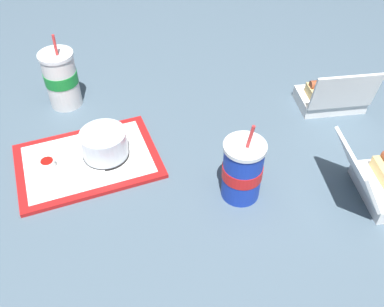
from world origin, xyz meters
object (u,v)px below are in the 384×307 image
cake_container (105,145)px  soda_cup_left (61,79)px  plastic_fork (75,143)px  ketchup_cup (48,164)px  food_tray (88,161)px  clamshell_hotdog_center (332,96)px  soda_cup_corner (242,170)px

cake_container → soda_cup_left: size_ratio=0.53×
plastic_fork → ketchup_cup: bearing=-138.0°
food_tray → clamshell_hotdog_center: (0.74, 0.11, 0.03)m
cake_container → ketchup_cup: (-0.15, -0.02, -0.02)m
cake_container → soda_cup_left: soda_cup_left is taller
soda_cup_corner → soda_cup_left: (-0.43, 0.47, 0.01)m
food_tray → soda_cup_left: (-0.06, 0.28, 0.08)m
food_tray → clamshell_hotdog_center: bearing=8.3°
cake_container → ketchup_cup: cake_container is taller
clamshell_hotdog_center → soda_cup_left: (-0.80, 0.17, 0.05)m
food_tray → plastic_fork: (-0.03, 0.07, 0.01)m
cake_container → soda_cup_corner: soda_cup_corner is taller
plastic_fork → soda_cup_left: (-0.03, 0.21, 0.07)m
cake_container → soda_cup_corner: 0.37m
cake_container → soda_cup_left: bearing=111.8°
food_tray → plastic_fork: size_ratio=3.72×
food_tray → soda_cup_corner: size_ratio=1.83×
food_tray → ketchup_cup: ketchup_cup is taller
food_tray → soda_cup_left: size_ratio=1.72×
cake_container → soda_cup_corner: (0.32, -0.19, 0.03)m
cake_container → food_tray: bearing=-171.4°
food_tray → plastic_fork: bearing=114.6°
food_tray → ketchup_cup: bearing=-173.2°
soda_cup_corner → soda_cup_left: bearing=132.8°
food_tray → clamshell_hotdog_center: size_ratio=2.03×
clamshell_hotdog_center → ketchup_cup: bearing=-171.9°
plastic_fork → clamshell_hotdog_center: bearing=-4.6°
plastic_fork → cake_container: bearing=-44.0°
soda_cup_left → plastic_fork: bearing=-82.6°
clamshell_hotdog_center → plastic_fork: bearing=-177.0°
clamshell_hotdog_center → soda_cup_corner: size_ratio=0.90×
ketchup_cup → soda_cup_corner: size_ratio=0.18×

